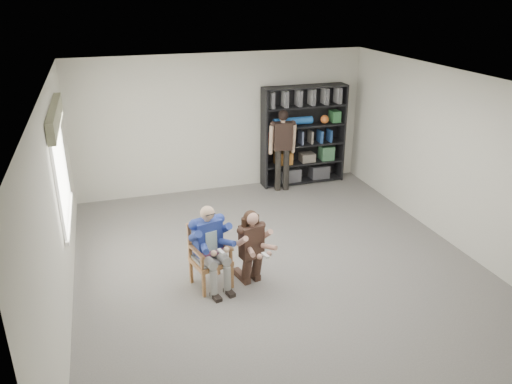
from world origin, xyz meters
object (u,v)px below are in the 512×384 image
object	(u,v)px
kneeling_woman	(252,248)
bookshelf	(304,136)
standing_man	(282,151)
seated_man	(210,247)
armchair	(211,256)

from	to	relation	value
kneeling_woman	bookshelf	size ratio (longest dim) A/B	0.54
kneeling_woman	standing_man	distance (m)	3.64
standing_man	bookshelf	bearing A→B (deg)	33.12
kneeling_woman	bookshelf	xyz separation A→B (m)	(2.22, 3.53, 0.48)
bookshelf	standing_man	xyz separation A→B (m)	(-0.58, -0.29, -0.20)
bookshelf	seated_man	bearing A→B (deg)	-129.39
seated_man	bookshelf	world-z (taller)	bookshelf
armchair	kneeling_woman	size ratio (longest dim) A/B	0.84
seated_man	standing_man	world-z (taller)	standing_man
seated_man	standing_man	bearing A→B (deg)	40.75
seated_man	kneeling_woman	bearing A→B (deg)	-25.50
kneeling_woman	standing_man	size ratio (longest dim) A/B	0.66
armchair	kneeling_woman	bearing A→B (deg)	-25.50
standing_man	kneeling_woman	bearing A→B (deg)	-110.36
bookshelf	standing_man	world-z (taller)	bookshelf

